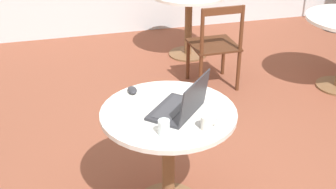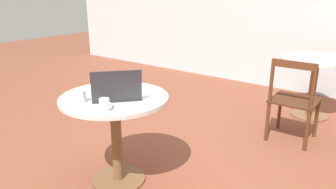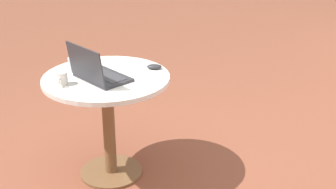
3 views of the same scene
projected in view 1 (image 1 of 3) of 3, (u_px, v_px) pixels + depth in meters
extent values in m
plane|color=brown|center=(217.00, 183.00, 3.36)|extent=(16.00, 16.00, 0.00)
cylinder|color=brown|center=(168.00, 162.00, 2.98)|extent=(0.08, 0.08, 0.68)
cylinder|color=silver|center=(168.00, 113.00, 2.81)|extent=(0.83, 0.83, 0.03)
cylinder|color=brown|center=(188.00, 54.00, 5.41)|extent=(0.44, 0.44, 0.02)
cylinder|color=brown|center=(188.00, 25.00, 5.24)|extent=(0.08, 0.08, 0.68)
cylinder|color=#562D19|center=(188.00, 60.00, 4.77)|extent=(0.04, 0.04, 0.42)
cylinder|color=#562D19|center=(223.00, 56.00, 4.86)|extent=(0.04, 0.04, 0.42)
cylinder|color=#562D19|center=(201.00, 76.00, 4.44)|extent=(0.04, 0.04, 0.42)
cylinder|color=#562D19|center=(238.00, 71.00, 4.53)|extent=(0.04, 0.04, 0.42)
cube|color=#492715|center=(213.00, 45.00, 4.55)|extent=(0.45, 0.45, 0.02)
cylinder|color=#562D19|center=(202.00, 32.00, 4.23)|extent=(0.04, 0.04, 0.43)
cylinder|color=#562D19|center=(242.00, 28.00, 4.32)|extent=(0.04, 0.04, 0.43)
cube|color=#562D19|center=(223.00, 11.00, 4.19)|extent=(0.42, 0.03, 0.07)
cylinder|color=#333333|center=(335.00, 28.00, 6.16)|extent=(0.31, 0.31, 0.02)
cube|color=#2D2D33|center=(175.00, 110.00, 2.80)|extent=(0.40, 0.41, 0.02)
cube|color=#38383D|center=(172.00, 108.00, 2.80)|extent=(0.29, 0.31, 0.00)
cube|color=#2D2D33|center=(195.00, 97.00, 2.69)|extent=(0.26, 0.29, 0.22)
cube|color=silver|center=(194.00, 97.00, 2.69)|extent=(0.24, 0.26, 0.20)
ellipsoid|color=#2D2D33|center=(132.00, 90.00, 3.01)|extent=(0.06, 0.10, 0.03)
cylinder|color=silver|center=(207.00, 122.00, 2.61)|extent=(0.07, 0.07, 0.08)
torus|color=silver|center=(215.00, 121.00, 2.62)|extent=(0.05, 0.01, 0.05)
cylinder|color=silver|center=(164.00, 127.00, 2.56)|extent=(0.07, 0.07, 0.09)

